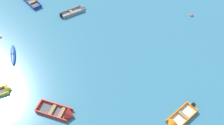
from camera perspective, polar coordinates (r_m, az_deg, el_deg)
rowboat_red_back_row_left at (r=26.48m, az=-10.62°, el=-11.14°), size 4.19×3.21×1.32m
kayak_blue_far_back at (r=33.32m, az=-21.22°, el=1.68°), size 0.81×3.48×0.33m
rowboat_grey_outer_left at (r=38.08m, az=-7.62°, el=11.56°), size 4.04×2.44×1.07m
rowboat_yellow_outer_right at (r=29.99m, az=-23.20°, el=-5.83°), size 3.27×1.71×0.98m
rowboat_orange_near_right at (r=26.33m, az=13.95°, el=-12.77°), size 3.94×3.03×1.26m
mooring_buoy_outer_edge at (r=36.49m, az=-23.56°, el=5.12°), size 0.31×0.31×0.31m
mooring_buoy_far_field at (r=38.64m, az=17.33°, el=9.88°), size 0.48×0.48×0.48m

